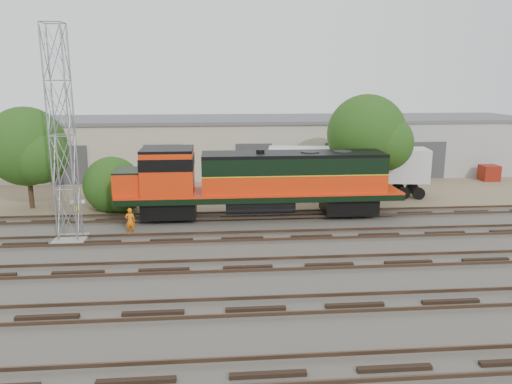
{
  "coord_description": "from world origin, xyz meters",
  "views": [
    {
      "loc": [
        -1.54,
        -25.63,
        8.95
      ],
      "look_at": [
        1.0,
        4.0,
        2.2
      ],
      "focal_mm": 35.0,
      "sensor_mm": 36.0,
      "label": 1
    }
  ],
  "objects": [
    {
      "name": "tree_mid",
      "position": [
        -8.41,
        8.86,
        1.65
      ],
      "size": [
        4.17,
        3.97,
        3.97
      ],
      "color": "#382619",
      "rests_on": "ground"
    },
    {
      "name": "worker",
      "position": [
        -6.5,
        3.03,
        0.8
      ],
      "size": [
        0.59,
        0.39,
        1.61
      ],
      "primitive_type": "imported",
      "rotation": [
        0.0,
        0.0,
        3.12
      ],
      "color": "orange",
      "rests_on": "ground"
    },
    {
      "name": "signal_tower",
      "position": [
        -9.67,
        2.03,
        5.74
      ],
      "size": [
        1.74,
        1.74,
        11.79
      ],
      "rotation": [
        0.0,
        0.0,
        -0.01
      ],
      "color": "gray",
      "rests_on": "ground"
    },
    {
      "name": "ground",
      "position": [
        0.0,
        0.0,
        0.0
      ],
      "size": [
        140.0,
        140.0,
        0.0
      ],
      "primitive_type": "plane",
      "color": "#47423A",
      "rests_on": "ground"
    },
    {
      "name": "dumpster_red",
      "position": [
        23.14,
        16.5,
        0.7
      ],
      "size": [
        1.51,
        1.42,
        1.4
      ],
      "primitive_type": "cube",
      "rotation": [
        0.0,
        0.0,
        0.01
      ],
      "color": "maroon",
      "rests_on": "ground"
    },
    {
      "name": "tree_east",
      "position": [
        10.12,
        10.42,
        4.82
      ],
      "size": [
        6.14,
        5.85,
        7.89
      ],
      "color": "#382619",
      "rests_on": "ground"
    },
    {
      "name": "tree_west",
      "position": [
        -14.15,
        9.6,
        4.27
      ],
      "size": [
        5.73,
        5.46,
        7.14
      ],
      "color": "#382619",
      "rests_on": "ground"
    },
    {
      "name": "semi_trailer",
      "position": [
        9.07,
        11.79,
        2.36
      ],
      "size": [
        12.41,
        4.18,
        3.75
      ],
      "rotation": [
        0.0,
        0.0,
        -0.15
      ],
      "color": "silver",
      "rests_on": "ground"
    },
    {
      "name": "locomotive",
      "position": [
        1.13,
        6.0,
        2.52
      ],
      "size": [
        18.39,
        3.23,
        4.42
      ],
      "color": "black",
      "rests_on": "tracks"
    },
    {
      "name": "tracks",
      "position": [
        0.0,
        -3.0,
        0.08
      ],
      "size": [
        80.0,
        20.4,
        0.28
      ],
      "color": "black",
      "rests_on": "ground"
    },
    {
      "name": "sign_post",
      "position": [
        -9.55,
        3.4,
        1.47
      ],
      "size": [
        0.86,
        0.1,
        2.1
      ],
      "color": "gray",
      "rests_on": "ground"
    },
    {
      "name": "warehouse",
      "position": [
        0.04,
        22.98,
        2.65
      ],
      "size": [
        58.4,
        10.4,
        5.3
      ],
      "color": "#BDB69D",
      "rests_on": "ground"
    },
    {
      "name": "dirt_strip",
      "position": [
        0.0,
        15.0,
        0.01
      ],
      "size": [
        80.0,
        16.0,
        0.02
      ],
      "primitive_type": "cube",
      "color": "#726047",
      "rests_on": "ground"
    },
    {
      "name": "dumpster_blue",
      "position": [
        14.29,
        16.75,
        0.75
      ],
      "size": [
        2.01,
        1.95,
        1.5
      ],
      "primitive_type": "cube",
      "rotation": [
        0.0,
        0.0,
        -0.34
      ],
      "color": "navy",
      "rests_on": "ground"
    }
  ]
}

